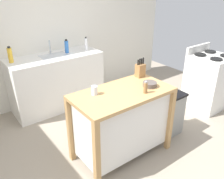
{
  "coord_description": "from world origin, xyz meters",
  "views": [
    {
      "loc": [
        -1.48,
        -1.71,
        2.07
      ],
      "look_at": [
        0.07,
        0.35,
        0.83
      ],
      "focal_mm": 37.97,
      "sensor_mm": 36.0,
      "label": 1
    }
  ],
  "objects": [
    {
      "name": "ground_plane",
      "position": [
        0.0,
        0.0,
        0.0
      ],
      "size": [
        6.13,
        6.13,
        0.0
      ],
      "primitive_type": "plane",
      "color": "gray",
      "rests_on": "ground"
    },
    {
      "name": "wall_back",
      "position": [
        0.0,
        2.13,
        1.3
      ],
      "size": [
        5.13,
        0.1,
        2.6
      ],
      "primitive_type": "cube",
      "color": "silver",
      "rests_on": "ground"
    },
    {
      "name": "kitchen_island",
      "position": [
        0.07,
        0.15,
        0.5
      ],
      "size": [
        1.17,
        0.62,
        0.88
      ],
      "color": "tan",
      "rests_on": "ground"
    },
    {
      "name": "knife_block",
      "position": [
        0.53,
        0.36,
        0.97
      ],
      "size": [
        0.11,
        0.09,
        0.25
      ],
      "color": "#9E7042",
      "rests_on": "kitchen_island"
    },
    {
      "name": "bowl_ceramic_small",
      "position": [
        0.41,
        0.06,
        0.91
      ],
      "size": [
        0.17,
        0.17,
        0.06
      ],
      "color": "#564C47",
      "rests_on": "kitchen_island"
    },
    {
      "name": "drinking_cup",
      "position": [
        -0.23,
        0.28,
        0.93
      ],
      "size": [
        0.07,
        0.07,
        0.1
      ],
      "color": "silver",
      "rests_on": "kitchen_island"
    },
    {
      "name": "pepper_grinder",
      "position": [
        0.25,
        -0.03,
        0.95
      ],
      "size": [
        0.04,
        0.04,
        0.15
      ],
      "color": "olive",
      "rests_on": "kitchen_island"
    },
    {
      "name": "trash_bin",
      "position": [
        0.89,
        0.09,
        0.32
      ],
      "size": [
        0.36,
        0.28,
        0.63
      ],
      "color": "gray",
      "rests_on": "ground"
    },
    {
      "name": "sink_counter",
      "position": [
        -0.02,
        1.78,
        0.46
      ],
      "size": [
        1.51,
        0.6,
        0.91
      ],
      "color": "white",
      "rests_on": "ground"
    },
    {
      "name": "sink_faucet",
      "position": [
        -0.02,
        1.92,
        1.02
      ],
      "size": [
        0.02,
        0.02,
        0.22
      ],
      "color": "#B7BCC1",
      "rests_on": "sink_counter"
    },
    {
      "name": "bottle_dish_soap",
      "position": [
        0.55,
        1.73,
        1.02
      ],
      "size": [
        0.05,
        0.05,
        0.23
      ],
      "color": "white",
      "rests_on": "sink_counter"
    },
    {
      "name": "bottle_hand_soap",
      "position": [
        -0.67,
        1.85,
        1.02
      ],
      "size": [
        0.07,
        0.07,
        0.24
      ],
      "color": "yellow",
      "rests_on": "sink_counter"
    },
    {
      "name": "bottle_spray_cleaner",
      "position": [
        0.22,
        1.8,
        1.02
      ],
      "size": [
        0.06,
        0.06,
        0.23
      ],
      "color": "blue",
      "rests_on": "sink_counter"
    },
    {
      "name": "stove",
      "position": [
        2.01,
        0.24,
        0.46
      ],
      "size": [
        0.6,
        0.6,
        1.03
      ],
      "color": "white",
      "rests_on": "ground"
    }
  ]
}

